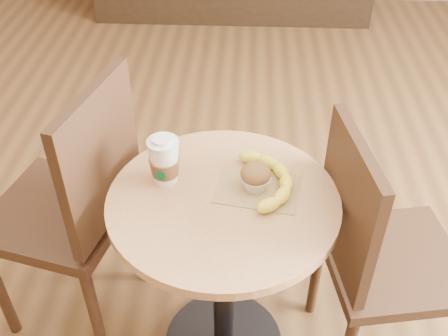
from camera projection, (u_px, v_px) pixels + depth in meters
The scene contains 7 objects.
cafe_table at pixel (223, 250), 1.66m from camera, with size 0.68×0.68×0.75m.
chair_left at pixel (76, 204), 1.77m from camera, with size 0.55×0.55×1.03m.
chair_right at pixel (376, 252), 1.65m from camera, with size 0.49×0.49×0.96m.
kraft_bag at pixel (258, 189), 1.55m from camera, with size 0.24×0.18×0.00m, color olive.
coffee_cup at pixel (164, 162), 1.54m from camera, with size 0.09×0.10×0.16m.
muffin at pixel (256, 177), 1.53m from camera, with size 0.09×0.09×0.08m.
banana at pixel (268, 180), 1.55m from camera, with size 0.18×0.29×0.04m, color yellow, non-canonical shape.
Camera 1 is at (0.13, -1.12, 1.78)m, focal length 42.00 mm.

